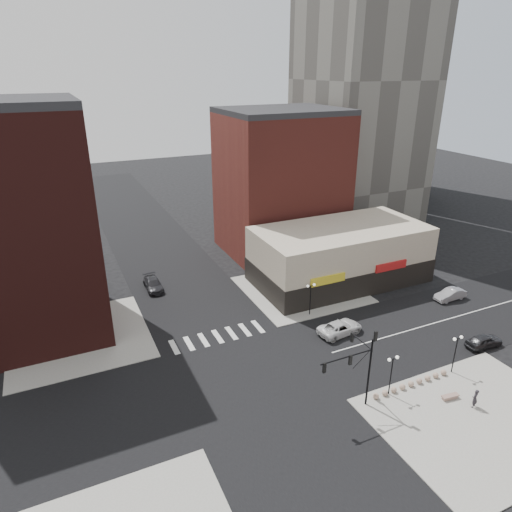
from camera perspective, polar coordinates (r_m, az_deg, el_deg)
ground at (r=46.98m, az=-1.10°, el=-14.92°), size 240.00×240.00×0.00m
road_ew at (r=46.98m, az=-1.10°, el=-14.91°), size 200.00×14.00×0.02m
road_ns at (r=46.97m, az=-1.10°, el=-14.91°), size 14.00×200.00×0.02m
sidewalk_nw at (r=56.43m, az=-21.19°, el=-9.51°), size 15.00×15.00×0.12m
sidewalk_ne at (r=63.60m, az=5.62°, el=-4.17°), size 15.00×15.00×0.12m
sidewalk_se at (r=46.63m, az=26.12°, el=-17.93°), size 18.00×14.00×0.12m
building_nw at (r=55.23m, az=-27.98°, el=2.94°), size 16.00×15.00×25.00m
building_ne_midrise at (r=74.21m, az=3.12°, el=8.87°), size 18.00×15.00×22.00m
tower_far at (r=117.81m, az=16.79°, el=27.84°), size 18.00×18.00×82.00m
building_ne_row at (r=65.90m, az=10.40°, el=-0.36°), size 24.20×12.20×8.00m
traffic_signal at (r=41.73m, az=12.75°, el=-12.58°), size 5.59×3.09×7.77m
street_lamp_se_a at (r=44.66m, az=16.66°, el=-13.05°), size 1.22×0.32×4.16m
street_lamp_se_b at (r=49.72m, az=23.78°, el=-10.18°), size 1.22×0.32×4.16m
street_lamp_ne at (r=56.04m, az=6.85°, el=-4.43°), size 1.22×0.32×4.16m
bollard_row at (r=47.92m, az=18.80°, el=-14.89°), size 8.97×0.57×0.57m
white_suv at (r=54.08m, az=10.45°, el=-8.81°), size 5.71×3.09×1.52m
dark_sedan_east at (r=56.78m, az=26.61°, el=-9.47°), size 4.38×1.92×1.47m
silver_sedan at (r=65.69m, az=23.11°, el=-4.45°), size 4.50×1.59×1.48m
dark_sedan_north at (r=64.74m, az=-12.74°, el=-3.47°), size 2.13×5.20×1.51m
pedestrian at (r=47.20m, az=25.69°, el=-15.75°), size 0.79×0.65×1.87m
stone_bench at (r=47.73m, az=23.09°, el=-15.88°), size 1.75×0.72×0.40m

